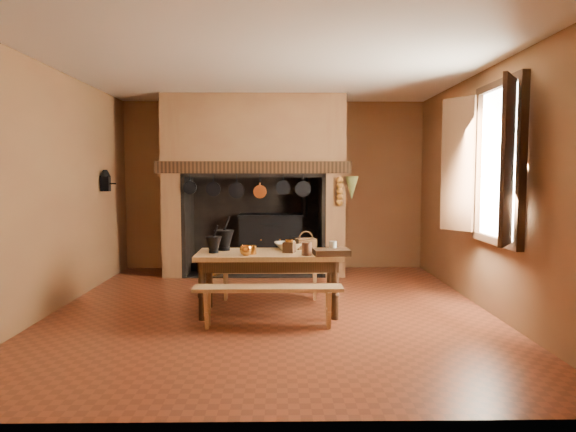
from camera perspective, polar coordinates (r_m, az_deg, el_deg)
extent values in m
plane|color=maroon|center=(6.11, -1.85, -10.34)|extent=(5.50, 5.50, 0.00)
plane|color=silver|center=(6.04, -1.92, 16.31)|extent=(5.50, 5.50, 0.00)
cube|color=brown|center=(8.66, -1.57, 3.41)|extent=(5.00, 0.02, 2.80)
cube|color=brown|center=(6.46, -24.69, 2.63)|extent=(0.02, 5.50, 2.80)
cube|color=brown|center=(6.38, 21.22, 2.71)|extent=(0.02, 5.50, 2.80)
cube|color=brown|center=(3.16, -2.76, 1.50)|extent=(5.00, 0.02, 2.80)
cube|color=brown|center=(8.37, -12.29, 3.27)|extent=(0.30, 0.90, 2.80)
cube|color=brown|center=(8.25, 5.01, 3.34)|extent=(0.30, 0.90, 2.80)
cube|color=brown|center=(8.24, -3.73, 8.91)|extent=(2.20, 0.90, 1.20)
cube|color=#331D0E|center=(7.82, -3.86, 5.41)|extent=(2.95, 0.22, 0.18)
cube|color=black|center=(8.67, -3.55, -0.57)|extent=(2.20, 0.06, 1.60)
cube|color=black|center=(8.36, -3.65, -6.22)|extent=(2.20, 0.90, 0.02)
cube|color=black|center=(8.43, -1.92, -3.10)|extent=(1.00, 0.50, 0.90)
cube|color=black|center=(8.36, -1.93, 0.08)|extent=(1.04, 0.54, 0.04)
cube|color=black|center=(8.16, -1.95, -2.64)|extent=(0.35, 0.02, 0.45)
cylinder|color=black|center=(8.37, 1.83, 2.34)|extent=(0.10, 0.10, 0.70)
cylinder|color=orange|center=(8.15, -3.01, -2.66)|extent=(0.03, 0.03, 0.03)
cylinder|color=orange|center=(8.14, -0.90, -2.66)|extent=(0.03, 0.03, 0.03)
cylinder|color=orange|center=(8.42, -8.79, -5.58)|extent=(0.40, 0.40, 0.20)
cylinder|color=orange|center=(8.17, -8.68, -5.95)|extent=(0.34, 0.34, 0.18)
cube|color=black|center=(8.55, -10.03, -5.57)|extent=(0.18, 0.18, 0.16)
cone|color=#5B642F|center=(7.77, 7.09, 3.10)|extent=(0.20, 0.20, 0.35)
cube|color=white|center=(6.00, 22.56, 5.45)|extent=(0.02, 1.00, 1.60)
cube|color=#331B10|center=(6.06, 22.54, 13.41)|extent=(0.08, 1.16, 0.08)
cube|color=#331B10|center=(6.03, 22.06, -2.55)|extent=(0.08, 1.16, 0.08)
cube|color=#331B10|center=(5.28, 23.20, 5.60)|extent=(0.29, 0.39, 1.60)
cube|color=#331B10|center=(6.55, 18.33, 5.46)|extent=(0.29, 0.39, 1.60)
cube|color=black|center=(7.87, -19.61, 3.40)|extent=(0.12, 0.12, 0.22)
cone|color=black|center=(7.87, -19.64, 4.50)|extent=(0.16, 0.16, 0.10)
cylinder|color=black|center=(7.84, -18.99, 3.42)|extent=(0.12, 0.02, 0.02)
cube|color=tan|center=(5.82, -2.11, -4.30)|extent=(1.62, 0.72, 0.05)
cube|color=#331B10|center=(5.83, -2.11, -5.17)|extent=(1.51, 0.61, 0.13)
cylinder|color=#331B10|center=(5.68, -9.52, -8.18)|extent=(0.08, 0.08, 0.65)
cylinder|color=#331B10|center=(5.65, 5.24, -8.21)|extent=(0.08, 0.08, 0.65)
cylinder|color=#331B10|center=(6.20, -8.77, -7.09)|extent=(0.08, 0.08, 0.65)
cylinder|color=#331B10|center=(6.18, 4.70, -7.11)|extent=(0.08, 0.08, 0.65)
cube|color=tan|center=(5.32, -2.24, -8.02)|extent=(1.53, 0.27, 0.04)
cube|color=tan|center=(6.50, -1.98, -6.08)|extent=(1.38, 0.24, 0.03)
cylinder|color=black|center=(6.00, -7.12, -3.60)|extent=(0.14, 0.14, 0.04)
cone|color=black|center=(5.98, -7.13, -2.49)|extent=(0.23, 0.23, 0.19)
cylinder|color=black|center=(5.96, -6.88, -0.91)|extent=(0.09, 0.03, 0.19)
cylinder|color=black|center=(5.81, -8.26, -3.92)|extent=(0.11, 0.11, 0.03)
cone|color=black|center=(5.80, -8.27, -3.02)|extent=(0.18, 0.18, 0.15)
cylinder|color=black|center=(5.78, -8.07, -1.74)|extent=(0.08, 0.04, 0.15)
cube|color=#331B10|center=(5.77, 0.14, -3.49)|extent=(0.15, 0.15, 0.12)
cylinder|color=orange|center=(5.76, 0.14, -2.75)|extent=(0.09, 0.09, 0.03)
cylinder|color=black|center=(5.76, 0.64, -2.40)|extent=(0.10, 0.05, 0.03)
cylinder|color=orange|center=(5.67, -3.97, -3.76)|extent=(0.11, 0.11, 0.10)
cylinder|color=orange|center=(6.09, 0.16, -3.22)|extent=(0.09, 0.09, 0.09)
imported|color=beige|center=(6.03, 0.07, -3.32)|extent=(0.38, 0.38, 0.08)
cylinder|color=#573120|center=(5.59, 2.09, -3.65)|extent=(0.11, 0.11, 0.14)
cylinder|color=beige|center=(5.71, 5.02, -3.49)|extent=(0.08, 0.08, 0.14)
cube|color=#532C19|center=(6.06, 1.99, -3.09)|extent=(0.26, 0.21, 0.13)
torus|color=#532C19|center=(6.05, 1.99, -2.50)|extent=(0.18, 0.06, 0.18)
cube|color=#331B10|center=(5.62, 4.84, -4.01)|extent=(0.41, 0.31, 0.07)
imported|color=orange|center=(5.58, -4.70, -3.85)|extent=(0.15, 0.15, 0.11)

